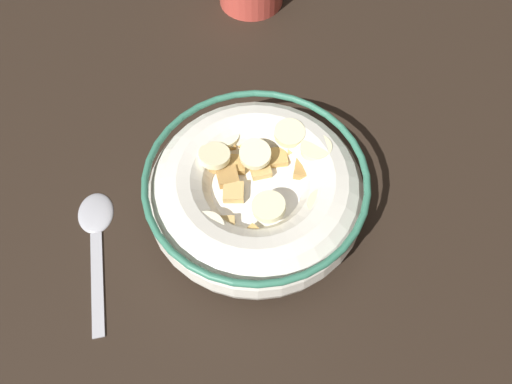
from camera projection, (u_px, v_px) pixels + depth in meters
The scene contains 3 objects.
ground_plane at pixel (256, 213), 43.27cm from camera, with size 131.24×131.24×2.00cm, color black.
cereal_bowl at pixel (256, 191), 39.73cm from camera, with size 18.94×18.94×6.01cm.
spoon at pixel (95, 227), 41.07cm from camera, with size 11.27×11.02×0.80cm.
Camera 1 is at (-16.74, -10.81, 37.46)cm, focal length 32.03 mm.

